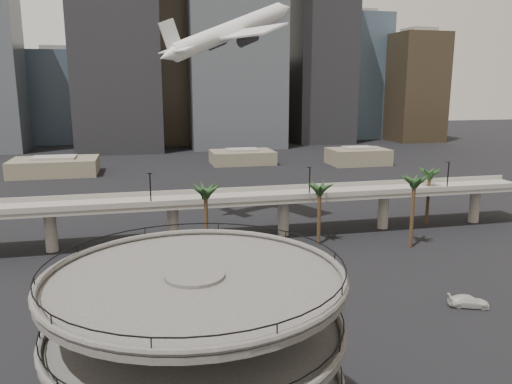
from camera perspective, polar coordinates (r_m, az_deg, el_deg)
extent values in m
cylinder|color=#494644|center=(40.73, -6.71, -20.19)|extent=(4.40, 4.40, 16.50)
cylinder|color=#494644|center=(40.85, -6.70, -20.46)|extent=(22.00, 22.00, 0.45)
torus|color=#494644|center=(40.60, -6.71, -19.89)|extent=(22.20, 22.20, 0.50)
torus|color=black|center=(40.18, -6.74, -18.92)|extent=(21.80, 21.80, 0.10)
cylinder|color=#494644|center=(38.85, -6.85, -15.48)|extent=(22.00, 22.00, 0.45)
torus|color=#494644|center=(38.63, -6.86, -14.85)|extent=(22.20, 22.20, 0.50)
torus|color=black|center=(38.28, -6.90, -13.78)|extent=(21.80, 21.80, 0.10)
cylinder|color=#494644|center=(37.18, -7.00, -10.00)|extent=(22.00, 22.00, 0.45)
torus|color=#494644|center=(37.00, -7.02, -9.32)|extent=(22.20, 22.20, 0.50)
torus|color=black|center=(36.72, -7.05, -8.15)|extent=(21.80, 21.80, 0.10)
cube|color=gray|center=(97.19, -3.07, -0.85)|extent=(130.00, 9.00, 0.90)
cube|color=gray|center=(92.67, -2.59, -0.91)|extent=(130.00, 0.30, 1.00)
cube|color=gray|center=(101.33, -3.53, 0.20)|extent=(130.00, 0.30, 1.00)
cylinder|color=gray|center=(98.24, -22.41, -4.15)|extent=(2.20, 2.20, 8.00)
cylinder|color=gray|center=(96.98, -9.47, -3.59)|extent=(2.20, 2.20, 8.00)
cylinder|color=gray|center=(100.64, 3.14, -2.86)|extent=(2.20, 2.20, 8.00)
cylinder|color=gray|center=(108.71, 14.35, -2.10)|extent=(2.20, 2.20, 8.00)
cylinder|color=gray|center=(120.32, 23.70, -1.40)|extent=(2.20, 2.20, 8.00)
cylinder|color=black|center=(91.15, -11.97, 0.29)|extent=(0.24, 0.24, 6.00)
cylinder|color=black|center=(96.40, 6.14, 1.12)|extent=(0.24, 0.24, 6.00)
cylinder|color=black|center=(109.91, 21.09, 1.73)|extent=(0.24, 0.24, 6.00)
cylinder|color=#47341E|center=(86.26, -5.70, -3.88)|extent=(0.70, 0.70, 12.15)
ellipsoid|color=#1A3317|center=(84.72, -5.80, 0.33)|extent=(4.40, 4.40, 2.00)
cylinder|color=#47341E|center=(95.34, 7.22, -2.79)|extent=(0.70, 0.70, 10.80)
ellipsoid|color=#1A3317|center=(94.03, 7.31, 0.63)|extent=(4.40, 4.40, 2.00)
cylinder|color=#47341E|center=(96.65, 17.42, -2.51)|extent=(0.70, 0.70, 12.60)
ellipsoid|color=#1A3317|center=(95.25, 17.67, 1.40)|extent=(4.40, 4.40, 2.00)
cylinder|color=#47341E|center=(114.56, 19.06, -0.73)|extent=(0.70, 0.70, 11.25)
ellipsoid|color=#1A3317|center=(113.45, 19.27, 2.24)|extent=(4.40, 4.40, 2.00)
cube|color=#645A4A|center=(182.58, -22.01, 2.70)|extent=(28.00, 18.00, 5.50)
cube|color=gray|center=(182.14, -22.09, 3.67)|extent=(14.00, 9.00, 0.80)
cube|color=#645A4A|center=(194.10, -1.59, 4.01)|extent=(24.00, 16.00, 5.00)
cube|color=gray|center=(193.72, -1.60, 4.86)|extent=(12.00, 8.00, 0.80)
cube|color=#645A4A|center=(196.03, 11.57, 3.99)|extent=(22.00, 15.00, 6.00)
cube|color=gray|center=(195.59, 11.61, 4.98)|extent=(11.00, 7.50, 0.80)
cube|color=#3A4B5A|center=(285.99, -21.22, 10.04)|extent=(30.00, 30.00, 47.16)
cube|color=gray|center=(286.53, -21.61, 14.98)|extent=(16.50, 16.50, 2.40)
cube|color=black|center=(239.70, -15.86, 17.46)|extent=(38.00, 30.00, 108.08)
cube|color=#2F261A|center=(264.58, -8.77, 15.07)|extent=(28.00, 26.00, 88.43)
cube|color=#454A51|center=(249.42, -2.45, 18.79)|extent=(45.00, 32.00, 117.91)
cube|color=#82735A|center=(287.47, 1.28, 10.25)|extent=(24.00, 24.00, 41.27)
cube|color=gray|center=(287.61, 1.30, 14.61)|extent=(13.20, 13.20, 2.40)
cube|color=black|center=(270.87, 7.57, 15.56)|extent=(30.00, 28.00, 93.34)
cube|color=#3A4B5A|center=(299.10, 11.10, 12.74)|extent=(34.00, 30.00, 68.78)
cube|color=gray|center=(301.77, 11.38, 19.51)|extent=(18.70, 16.50, 2.40)
cube|color=#2F261A|center=(288.27, 17.75, 11.27)|extent=(26.00, 26.00, 56.99)
cube|color=gray|center=(289.67, 18.14, 17.14)|extent=(14.30, 14.30, 2.40)
cube|color=#82735A|center=(300.49, -6.65, 9.88)|extent=(22.00, 22.00, 37.34)
cube|color=gray|center=(300.42, -6.74, 13.67)|extent=(12.10, 12.10, 2.40)
cylinder|color=silver|center=(110.49, -2.94, 17.94)|extent=(27.35, 15.49, 13.67)
cone|color=silver|center=(120.47, 3.24, 20.15)|extent=(5.84, 5.38, 4.77)
cone|color=silver|center=(102.07, -10.05, 15.09)|extent=(5.54, 4.94, 4.38)
cube|color=silver|center=(109.96, -3.27, 17.47)|extent=(19.05, 30.87, 2.70)
cube|color=silver|center=(103.01, -9.16, 15.71)|extent=(6.60, 10.41, 1.12)
cube|color=silver|center=(102.73, -9.73, 17.23)|extent=(4.77, 2.50, 6.50)
cylinder|color=#242429|center=(115.09, -4.55, 16.62)|extent=(5.23, 3.92, 3.47)
cylinder|color=#242429|center=(105.87, -0.95, 17.06)|extent=(5.23, 3.92, 3.47)
imported|color=#C64E1C|center=(68.42, 7.53, -13.13)|extent=(4.26, 2.52, 1.36)
imported|color=black|center=(74.19, 7.22, -10.98)|extent=(4.82, 2.18, 1.54)
imported|color=silver|center=(75.67, 23.14, -11.42)|extent=(5.80, 3.91, 1.56)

